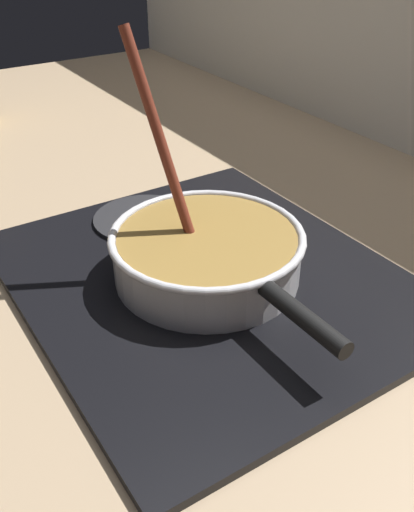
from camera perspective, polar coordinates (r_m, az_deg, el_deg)
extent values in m
cube|color=#9E8466|center=(0.81, -14.36, -4.74)|extent=(2.40, 1.60, 0.04)
cube|color=black|center=(0.79, 0.00, -2.29)|extent=(0.56, 0.48, 0.01)
torus|color=#592D0C|center=(0.79, 0.00, -1.69)|extent=(0.20, 0.20, 0.01)
cylinder|color=#262628|center=(0.93, -6.32, 3.73)|extent=(0.16, 0.16, 0.01)
cylinder|color=silver|center=(0.77, 0.00, 0.00)|extent=(0.25, 0.25, 0.06)
cylinder|color=olive|center=(0.77, 0.00, 0.25)|extent=(0.24, 0.24, 0.06)
torus|color=silver|center=(0.76, 0.00, 2.02)|extent=(0.26, 0.26, 0.01)
cylinder|color=black|center=(0.64, 9.47, -5.98)|extent=(0.13, 0.02, 0.02)
cylinder|color=beige|center=(0.68, 0.95, -2.76)|extent=(0.04, 0.04, 0.01)
cylinder|color=#E5CC7A|center=(0.76, 0.78, 1.16)|extent=(0.03, 0.03, 0.01)
cylinder|color=beige|center=(0.78, 3.46, 1.96)|extent=(0.03, 0.03, 0.01)
cylinder|color=#EDD88C|center=(0.72, 5.70, -0.88)|extent=(0.03, 0.03, 0.01)
cylinder|color=#EDD88C|center=(0.81, 4.68, 3.35)|extent=(0.03, 0.03, 0.01)
cylinder|color=maroon|center=(0.74, -4.64, 11.32)|extent=(0.11, 0.05, 0.27)
cube|color=brown|center=(0.77, -1.40, 1.33)|extent=(0.05, 0.04, 0.01)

